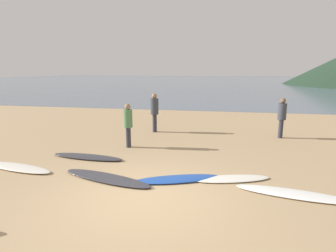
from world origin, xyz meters
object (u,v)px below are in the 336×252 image
(surfboard_0, at_px, (18,167))
(surfboard_5, at_px, (295,194))
(person_2, at_px, (128,122))
(surfboard_1, at_px, (88,157))
(surfboard_4, at_px, (231,179))
(person_0, at_px, (155,109))
(person_1, at_px, (282,115))
(surfboard_3, at_px, (177,179))
(surfboard_2, at_px, (106,178))

(surfboard_0, bearing_deg, surfboard_5, 7.78)
(surfboard_5, xyz_separation_m, person_2, (-4.92, 3.01, 0.90))
(surfboard_1, xyz_separation_m, surfboard_4, (4.43, -0.92, -0.02))
(surfboard_5, relative_size, person_0, 1.48)
(person_1, distance_m, person_2, 6.22)
(surfboard_1, relative_size, surfboard_3, 1.07)
(surfboard_0, bearing_deg, surfboard_2, 5.32)
(surfboard_1, xyz_separation_m, person_2, (0.88, 1.44, 0.89))
(surfboard_3, height_order, person_0, person_0)
(surfboard_1, xyz_separation_m, surfboard_2, (1.28, -1.49, -0.01))
(surfboard_1, relative_size, person_0, 1.39)
(surfboard_0, bearing_deg, surfboard_4, 13.44)
(surfboard_2, bearing_deg, surfboard_0, -169.81)
(surfboard_2, bearing_deg, surfboard_5, 14.16)
(surfboard_5, height_order, person_2, person_2)
(surfboard_3, relative_size, surfboard_4, 1.13)
(surfboard_3, distance_m, person_2, 3.55)
(surfboard_2, xyz_separation_m, surfboard_4, (3.16, 0.57, -0.01))
(person_2, bearing_deg, surfboard_4, -152.25)
(surfboard_5, xyz_separation_m, person_1, (0.80, 5.45, 0.93))
(surfboard_5, bearing_deg, person_0, 139.11)
(person_0, relative_size, person_1, 1.06)
(surfboard_0, distance_m, surfboard_4, 5.94)
(surfboard_1, height_order, surfboard_2, surfboard_1)
(surfboard_2, relative_size, surfboard_5, 1.02)
(surfboard_1, distance_m, surfboard_4, 4.53)
(surfboard_4, bearing_deg, person_1, 49.51)
(surfboard_3, height_order, surfboard_4, surfboard_3)
(surfboard_1, distance_m, person_1, 7.71)
(surfboard_0, bearing_deg, person_1, 42.68)
(surfboard_3, relative_size, person_0, 1.30)
(surfboard_0, relative_size, surfboard_5, 0.89)
(surfboard_2, distance_m, person_2, 3.09)
(surfboard_2, bearing_deg, surfboard_4, 25.34)
(surfboard_2, distance_m, surfboard_4, 3.21)
(surfboard_3, bearing_deg, surfboard_2, 168.70)
(surfboard_3, bearing_deg, person_1, 35.25)
(surfboard_3, bearing_deg, surfboard_1, 138.44)
(surfboard_2, bearing_deg, surfboard_3, 23.96)
(surfboard_1, xyz_separation_m, person_0, (1.25, 4.00, 0.98))
(surfboard_4, xyz_separation_m, person_2, (-3.55, 2.36, 0.90))
(surfboard_5, bearing_deg, surfboard_0, -172.66)
(surfboard_1, xyz_separation_m, surfboard_3, (3.07, -1.21, -0.01))
(surfboard_0, xyz_separation_m, person_2, (2.38, 2.69, 0.89))
(surfboard_2, relative_size, person_0, 1.51)
(surfboard_1, relative_size, surfboard_5, 0.94)
(surfboard_1, bearing_deg, person_2, 63.15)
(surfboard_2, distance_m, person_0, 5.57)
(surfboard_0, xyz_separation_m, surfboard_3, (4.57, 0.04, -0.01))
(surfboard_2, bearing_deg, person_0, 105.41)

